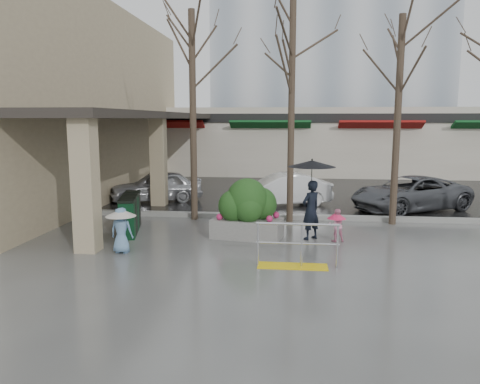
% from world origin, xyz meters
% --- Properties ---
extents(ground, '(120.00, 120.00, 0.00)m').
position_xyz_m(ground, '(0.00, 0.00, 0.00)').
color(ground, '#51514F').
rests_on(ground, ground).
extents(street_asphalt, '(120.00, 36.00, 0.01)m').
position_xyz_m(street_asphalt, '(0.00, 22.00, 0.01)').
color(street_asphalt, black).
rests_on(street_asphalt, ground).
extents(curb, '(120.00, 0.30, 0.15)m').
position_xyz_m(curb, '(0.00, 4.00, 0.07)').
color(curb, gray).
rests_on(curb, ground).
extents(near_building, '(6.00, 18.00, 8.00)m').
position_xyz_m(near_building, '(-9.00, 8.00, 4.00)').
color(near_building, tan).
rests_on(near_building, ground).
extents(canopy_slab, '(2.80, 18.00, 0.25)m').
position_xyz_m(canopy_slab, '(-4.80, 8.00, 3.62)').
color(canopy_slab, '#2D2823').
rests_on(canopy_slab, pillar_front).
extents(pillar_front, '(0.55, 0.55, 3.50)m').
position_xyz_m(pillar_front, '(-3.90, -0.50, 1.75)').
color(pillar_front, tan).
rests_on(pillar_front, ground).
extents(pillar_back, '(0.55, 0.55, 3.50)m').
position_xyz_m(pillar_back, '(-3.90, 6.00, 1.75)').
color(pillar_back, tan).
rests_on(pillar_back, ground).
extents(storefront_row, '(34.00, 6.74, 4.00)m').
position_xyz_m(storefront_row, '(2.00, 17.97, 2.01)').
color(storefront_row, beige).
rests_on(storefront_row, ground).
extents(office_tower, '(18.00, 12.00, 25.00)m').
position_xyz_m(office_tower, '(4.00, 30.00, 12.50)').
color(office_tower, '#8C99A8').
rests_on(office_tower, ground).
extents(handrail, '(1.90, 0.50, 1.03)m').
position_xyz_m(handrail, '(1.36, -1.20, 0.38)').
color(handrail, yellow).
rests_on(handrail, ground).
extents(tree_west, '(3.20, 3.20, 6.80)m').
position_xyz_m(tree_west, '(-2.00, 3.60, 5.08)').
color(tree_west, '#382B21').
rests_on(tree_west, ground).
extents(tree_midwest, '(3.20, 3.20, 7.00)m').
position_xyz_m(tree_midwest, '(1.20, 3.60, 5.23)').
color(tree_midwest, '#382B21').
rests_on(tree_midwest, ground).
extents(tree_mideast, '(3.20, 3.20, 6.50)m').
position_xyz_m(tree_mideast, '(4.50, 3.60, 4.86)').
color(tree_mideast, '#382B21').
rests_on(tree_mideast, ground).
extents(woman, '(1.32, 1.32, 2.28)m').
position_xyz_m(woman, '(1.79, 1.35, 1.40)').
color(woman, black).
rests_on(woman, ground).
extents(child_pink, '(0.52, 0.52, 0.91)m').
position_xyz_m(child_pink, '(2.49, 1.19, 0.53)').
color(child_pink, pink).
rests_on(child_pink, ground).
extents(child_blue, '(0.77, 0.77, 1.17)m').
position_xyz_m(child_blue, '(-3.00, -0.54, 0.72)').
color(child_blue, '#658DB5').
rests_on(child_blue, ground).
extents(planter, '(2.09, 1.29, 1.71)m').
position_xyz_m(planter, '(0.01, 1.35, 0.82)').
color(planter, slate).
rests_on(planter, ground).
extents(news_boxes, '(0.89, 2.06, 1.12)m').
position_xyz_m(news_boxes, '(-3.52, 1.59, 0.56)').
color(news_boxes, '#0C351A').
rests_on(news_boxes, ground).
extents(car_a, '(3.98, 2.63, 1.26)m').
position_xyz_m(car_a, '(-4.26, 6.83, 0.63)').
color(car_a, '#ADADB2').
rests_on(car_a, ground).
extents(car_b, '(4.05, 2.36, 1.26)m').
position_xyz_m(car_b, '(0.85, 6.48, 0.63)').
color(car_b, white).
rests_on(car_b, ground).
extents(car_c, '(4.98, 3.99, 1.26)m').
position_xyz_m(car_c, '(5.62, 6.04, 0.63)').
color(car_c, '#585A5F').
rests_on(car_c, ground).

